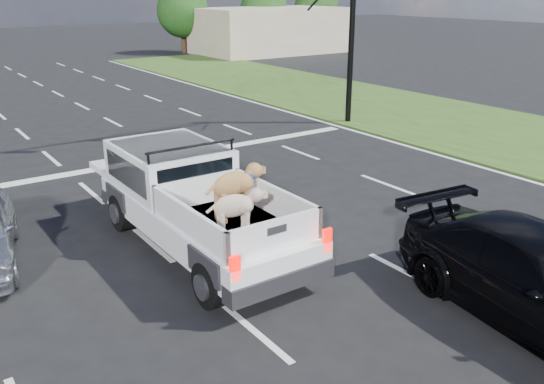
% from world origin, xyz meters
% --- Properties ---
extents(ground, '(160.00, 160.00, 0.00)m').
position_xyz_m(ground, '(0.00, 0.00, 0.00)').
color(ground, black).
rests_on(ground, ground).
extents(road_markings, '(17.75, 60.00, 0.01)m').
position_xyz_m(road_markings, '(0.00, 6.56, 0.01)').
color(road_markings, silver).
rests_on(road_markings, ground).
extents(grass_shoulder_right, '(8.00, 60.00, 0.06)m').
position_xyz_m(grass_shoulder_right, '(13.00, 6.00, 0.03)').
color(grass_shoulder_right, '#294716').
rests_on(grass_shoulder_right, ground).
extents(traffic_signal, '(9.11, 0.31, 7.00)m').
position_xyz_m(traffic_signal, '(7.20, 10.50, 4.73)').
color(traffic_signal, black).
rests_on(traffic_signal, ground).
extents(building_right, '(12.00, 7.00, 3.60)m').
position_xyz_m(building_right, '(22.00, 34.00, 1.80)').
color(building_right, '#BEB191').
rests_on(building_right, ground).
extents(tree_far_d, '(4.20, 4.20, 5.40)m').
position_xyz_m(tree_far_d, '(16.00, 38.00, 3.29)').
color(tree_far_d, '#332114').
rests_on(tree_far_d, ground).
extents(tree_far_e, '(4.20, 4.20, 5.40)m').
position_xyz_m(tree_far_e, '(24.00, 38.00, 3.29)').
color(tree_far_e, '#332114').
rests_on(tree_far_e, ground).
extents(tree_far_f, '(4.20, 4.20, 5.40)m').
position_xyz_m(tree_far_f, '(30.00, 38.00, 3.29)').
color(tree_far_f, '#332114').
rests_on(tree_far_f, ground).
extents(pickup_truck, '(2.24, 5.90, 2.21)m').
position_xyz_m(pickup_truck, '(-0.99, 3.45, 1.02)').
color(pickup_truck, black).
rests_on(pickup_truck, ground).
extents(black_coupe, '(2.71, 5.48, 1.53)m').
position_xyz_m(black_coupe, '(2.20, -2.39, 0.77)').
color(black_coupe, black).
rests_on(black_coupe, ground).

